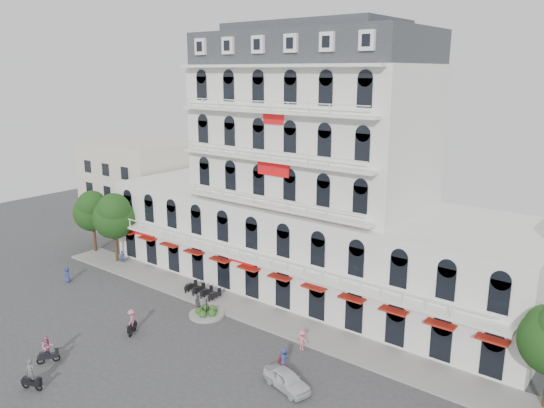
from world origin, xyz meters
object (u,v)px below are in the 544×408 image
at_px(rider_west, 31,376).
at_px(rider_center, 132,321).
at_px(rider_southwest, 47,349).
at_px(parked_car, 287,380).
at_px(rider_east, 283,361).

bearing_deg(rider_west, rider_center, 75.10).
bearing_deg(rider_west, rider_southwest, 111.10).
height_order(parked_car, rider_east, rider_east).
bearing_deg(rider_east, rider_center, 49.64).
bearing_deg(rider_center, rider_west, -26.38).
xyz_separation_m(parked_car, rider_southwest, (-16.15, -8.47, 0.47)).
height_order(rider_east, rider_center, rider_center).
bearing_deg(parked_car, rider_east, 58.38).
height_order(parked_car, rider_southwest, rider_southwest).
bearing_deg(parked_car, rider_center, 110.27).
height_order(rider_southwest, rider_center, rider_southwest).
bearing_deg(rider_southwest, rider_center, 18.58).
relative_size(parked_car, rider_west, 1.71).
bearing_deg(rider_west, rider_east, 22.72).
xyz_separation_m(rider_southwest, rider_center, (1.26, 6.78, 0.03)).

